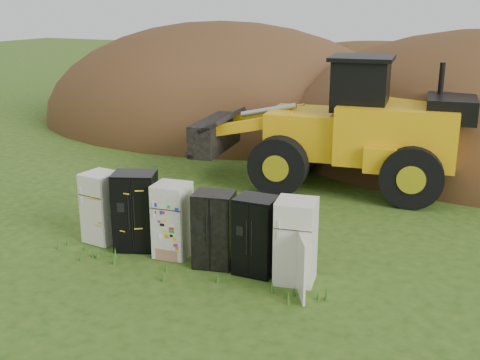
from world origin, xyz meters
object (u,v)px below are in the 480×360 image
Objects in this scene: fridge_sticker at (172,220)px; fridge_open_door at (296,241)px; fridge_dark_mid at (214,229)px; wheel_loader at (325,122)px; fridge_leftmost at (102,207)px; fridge_black_right at (256,235)px; fridge_black_side at (136,211)px.

fridge_open_door is (2.88, -0.01, 0.03)m from fridge_sticker.
fridge_dark_mid is 6.68m from wheel_loader.
fridge_dark_mid is (2.98, -0.06, -0.02)m from fridge_leftmost.
fridge_sticker is 1.02× the size of fridge_dark_mid.
fridge_sticker is 2.00m from fridge_black_right.
fridge_black_side is 7.00m from wheel_loader.
fridge_dark_mid is at bearing 4.23° from fridge_leftmost.
wheel_loader is at bearing 74.95° from fridge_dark_mid.
fridge_black_right is (3.93, -0.00, -0.01)m from fridge_leftmost.
fridge_dark_mid is (2.03, -0.05, -0.08)m from fridge_black_side.
fridge_open_door reaches higher than fridge_dark_mid.
wheel_loader is (2.29, 6.53, 1.07)m from fridge_black_side.
fridge_dark_mid is at bearing -100.27° from wheel_loader.
fridge_sticker is 0.97× the size of fridge_open_door.
wheel_loader is at bearing 71.04° from fridge_sticker.
fridge_open_door is at bearing -7.83° from fridge_sticker.
fridge_leftmost is 0.97× the size of fridge_open_door.
fridge_black_right is at bearing 168.27° from fridge_open_door.
fridge_black_side is 0.97m from fridge_sticker.
fridge_open_door is 6.82m from wheel_loader.
wheel_loader is at bearing 48.49° from fridge_black_side.
fridge_leftmost is 1.00× the size of fridge_sticker.
wheel_loader is (1.32, 6.53, 1.13)m from fridge_sticker.
fridge_sticker is at bearing -109.45° from wheel_loader.
fridge_black_right is at bearing -92.03° from wheel_loader.
fridge_black_right is 0.20× the size of wheel_loader.
fridge_leftmost is at bearing 169.58° from fridge_open_door.
fridge_black_right is 6.65m from wheel_loader.
fridge_black_right is (2.97, 0.01, -0.07)m from fridge_black_side.
fridge_sticker is at bearing -22.34° from fridge_black_side.
fridge_black_side is at bearing 4.89° from fridge_leftmost.
fridge_sticker is at bearing 169.60° from fridge_open_door.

